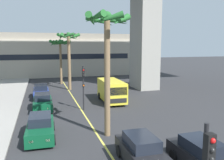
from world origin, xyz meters
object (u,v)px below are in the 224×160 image
car_queue_third (142,152)px  palm_tree_far_median (60,47)px  delivery_van (111,90)px  car_queue_second (41,128)px  car_queue_fourth (41,92)px  palm_tree_near_median (69,46)px  palm_tree_mid_median (107,38)px  traffic_light_median_far (83,82)px  car_queue_fifth (203,157)px  car_queue_front (43,102)px

car_queue_third → palm_tree_far_median: 27.90m
delivery_van → car_queue_third: bearing=-100.5°
car_queue_second → car_queue_fourth: (0.12, 12.44, 0.00)m
palm_tree_near_median → car_queue_fourth: bearing=-132.8°
palm_tree_near_median → palm_tree_mid_median: bearing=-88.6°
traffic_light_median_far → palm_tree_far_median: (-0.72, 16.18, 3.20)m
palm_tree_near_median → palm_tree_far_median: size_ratio=1.11×
car_queue_third → palm_tree_near_median: palm_tree_near_median is taller
car_queue_third → palm_tree_mid_median: 7.40m
delivery_van → traffic_light_median_far: 4.41m
car_queue_fifth → traffic_light_median_far: bearing=106.0°
car_queue_fifth → palm_tree_mid_median: (-3.19, 5.78, 5.90)m
car_queue_front → palm_tree_far_median: (3.02, 14.93, 5.20)m
delivery_van → palm_tree_near_median: 10.26m
car_queue_front → car_queue_fifth: same height
car_queue_fifth → palm_tree_near_median: bearing=98.8°
traffic_light_median_far → palm_tree_far_median: palm_tree_far_median is taller
car_queue_fifth → car_queue_front: bearing=118.1°
car_queue_second → car_queue_fifth: size_ratio=1.01×
car_queue_third → palm_tree_mid_median: palm_tree_mid_median is taller
car_queue_third → traffic_light_median_far: bearing=94.9°
car_queue_front → car_queue_second: (-0.22, -7.14, 0.00)m
traffic_light_median_far → palm_tree_far_median: 16.51m
car_queue_front → delivery_van: size_ratio=0.77×
car_queue_second → delivery_van: delivery_van is taller
car_queue_third → car_queue_fourth: bearing=105.2°
car_queue_fourth → car_queue_fifth: size_ratio=1.00×
car_queue_fourth → delivery_van: bearing=-30.1°
car_queue_front → palm_tree_near_median: bearing=68.4°
car_queue_second → traffic_light_median_far: bearing=56.0°
car_queue_third → car_queue_fifth: size_ratio=1.01×
car_queue_front → delivery_van: (7.22, 1.07, 0.57)m
car_queue_front → traffic_light_median_far: traffic_light_median_far is taller
car_queue_fourth → delivery_van: size_ratio=0.78×
car_queue_front → palm_tree_mid_median: size_ratio=0.50×
car_queue_front → palm_tree_mid_median: bearing=-62.5°
car_queue_fourth → palm_tree_near_median: palm_tree_near_median is taller
car_queue_second → palm_tree_mid_median: bearing=-11.1°
traffic_light_median_far → palm_tree_far_median: size_ratio=0.59×
car_queue_fourth → car_queue_second: bearing=-90.6°
palm_tree_far_median → palm_tree_near_median: bearing=-82.6°
car_queue_front → palm_tree_mid_median: (4.16, -8.00, 5.90)m
palm_tree_near_median → palm_tree_far_median: bearing=97.4°
car_queue_fifth → palm_tree_mid_median: 8.85m
car_queue_fourth → traffic_light_median_far: 7.85m
palm_tree_near_median → car_queue_front: bearing=-111.6°
car_queue_front → car_queue_fifth: size_ratio=1.00×
car_queue_fifth → delivery_van: 14.85m
car_queue_front → car_queue_fourth: (-0.10, 5.30, 0.00)m
car_queue_fourth → palm_tree_near_median: bearing=47.2°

